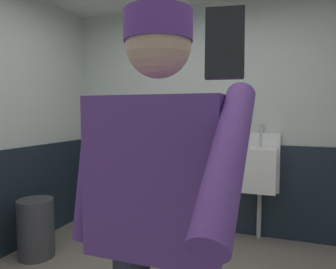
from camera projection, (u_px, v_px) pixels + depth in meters
The scene contains 8 objects.
wall_back at pixel (212, 118), 3.63m from camera, with size 4.01×0.12×2.60m, color silver.
wainscot_band_back at pixel (210, 186), 3.62m from camera, with size 3.41×0.03×1.02m, color #19232D.
urinal_left at pixel (191, 165), 3.53m from camera, with size 0.40×0.34×1.24m.
urinal_middle at pixel (260, 169), 3.27m from camera, with size 0.40×0.34×1.24m.
privacy_divider_panel at pixel (223, 152), 3.32m from camera, with size 0.04×0.40×0.90m, color #4C4C51.
person at pixel (158, 211), 1.10m from camera, with size 0.69×0.60×1.72m.
cell_phone at pixel (225, 44), 0.49m from camera, with size 0.06×0.02×0.11m, color black.
trash_bin at pixel (36, 228), 2.94m from camera, with size 0.33×0.33×0.55m, color #38383D.
Camera 1 is at (0.78, -1.71, 1.38)m, focal length 33.31 mm.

